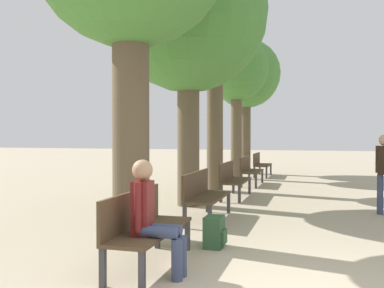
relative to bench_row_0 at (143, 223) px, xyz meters
name	(u,v)px	position (x,y,z in m)	size (l,w,h in m)	color
bench_row_0	(143,223)	(0.00, 0.00, 0.00)	(0.52, 1.65, 0.87)	#4C3823
bench_row_1	(203,192)	(0.00, 2.83, 0.00)	(0.52, 1.65, 0.87)	#4C3823
bench_row_2	(232,177)	(0.00, 5.66, 0.00)	(0.52, 1.65, 0.87)	#4C3823
bench_row_3	(249,169)	(0.00, 8.49, 0.00)	(0.52, 1.65, 0.87)	#4C3823
bench_row_4	(260,163)	(0.00, 11.32, 0.00)	(0.52, 1.65, 0.87)	#4C3823
tree_row_1	(188,15)	(-0.71, 4.28, 3.64)	(3.44, 3.44, 5.91)	brown
tree_row_2	(215,36)	(-0.71, 6.85, 3.77)	(2.37, 2.37, 5.59)	brown
tree_row_3	(236,71)	(-0.71, 10.21, 3.30)	(2.27, 2.27, 5.02)	brown
tree_row_4	(246,75)	(-0.71, 12.36, 3.43)	(2.74, 2.74, 5.36)	brown
person_seated	(152,214)	(0.24, -0.31, 0.17)	(0.60, 0.34, 1.27)	#384260
backpack	(215,232)	(0.62, 1.04, -0.29)	(0.28, 0.35, 0.43)	#284C2D
pedestrian_near	(384,169)	(3.23, 4.29, 0.39)	(0.31, 0.27, 1.55)	#384260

